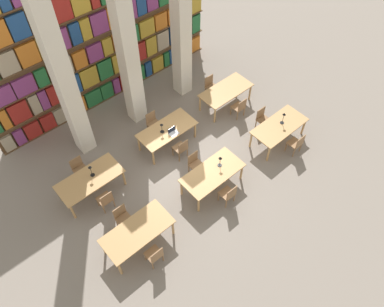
# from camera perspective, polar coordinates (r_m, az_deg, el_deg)

# --- Properties ---
(ground_plane) EXTENTS (40.00, 40.00, 0.00)m
(ground_plane) POSITION_cam_1_polar(r_m,az_deg,el_deg) (12.65, -0.35, -1.59)
(ground_plane) COLOR gray
(bookshelf_bank) EXTENTS (9.11, 0.35, 5.50)m
(bookshelf_bank) POSITION_cam_1_polar(r_m,az_deg,el_deg) (13.65, -13.73, 17.22)
(bookshelf_bank) COLOR brown
(bookshelf_bank) RESTS_ON ground_plane
(pillar_left) EXTENTS (0.53, 0.53, 6.00)m
(pillar_left) POSITION_cam_1_polar(r_m,az_deg,el_deg) (11.59, -18.99, 10.55)
(pillar_left) COLOR silver
(pillar_left) RESTS_ON ground_plane
(pillar_center) EXTENTS (0.53, 0.53, 6.00)m
(pillar_center) POSITION_cam_1_polar(r_m,az_deg,el_deg) (12.29, -9.91, 15.42)
(pillar_center) COLOR silver
(pillar_center) RESTS_ON ground_plane
(pillar_right) EXTENTS (0.53, 0.53, 6.00)m
(pillar_right) POSITION_cam_1_polar(r_m,az_deg,el_deg) (13.33, -1.70, 19.34)
(pillar_right) COLOR silver
(pillar_right) RESTS_ON ground_plane
(reading_table_0) EXTENTS (2.01, 0.97, 0.76)m
(reading_table_0) POSITION_cam_1_polar(r_m,az_deg,el_deg) (10.69, -8.32, -11.75)
(reading_table_0) COLOR tan
(reading_table_0) RESTS_ON ground_plane
(chair_0) EXTENTS (0.42, 0.40, 0.87)m
(chair_0) POSITION_cam_1_polar(r_m,az_deg,el_deg) (10.58, -5.68, -15.14)
(chair_0) COLOR olive
(chair_0) RESTS_ON ground_plane
(chair_1) EXTENTS (0.42, 0.40, 0.87)m
(chair_1) POSITION_cam_1_polar(r_m,az_deg,el_deg) (11.22, -10.52, -9.51)
(chair_1) COLOR olive
(chair_1) RESTS_ON ground_plane
(reading_table_1) EXTENTS (2.01, 0.97, 0.76)m
(reading_table_1) POSITION_cam_1_polar(r_m,az_deg,el_deg) (11.60, 3.12, -3.10)
(reading_table_1) COLOR tan
(reading_table_1) RESTS_ON ground_plane
(chair_2) EXTENTS (0.42, 0.40, 0.87)m
(chair_2) POSITION_cam_1_polar(r_m,az_deg,el_deg) (11.48, 5.58, -6.16)
(chair_2) COLOR olive
(chair_2) RESTS_ON ground_plane
(chair_3) EXTENTS (0.42, 0.40, 0.87)m
(chair_3) POSITION_cam_1_polar(r_m,az_deg,el_deg) (12.08, 0.48, -1.53)
(chair_3) COLOR olive
(chair_3) RESTS_ON ground_plane
(desk_lamp_0) EXTENTS (0.14, 0.14, 0.42)m
(desk_lamp_0) POSITION_cam_1_polar(r_m,az_deg,el_deg) (11.48, 4.31, -0.98)
(desk_lamp_0) COLOR black
(desk_lamp_0) RESTS_ON reading_table_1
(reading_table_2) EXTENTS (2.01, 0.97, 0.76)m
(reading_table_2) POSITION_cam_1_polar(r_m,az_deg,el_deg) (13.14, 13.15, 3.95)
(reading_table_2) COLOR tan
(reading_table_2) RESTS_ON ground_plane
(chair_4) EXTENTS (0.42, 0.40, 0.87)m
(chair_4) POSITION_cam_1_polar(r_m,az_deg,el_deg) (13.08, 15.62, 1.50)
(chair_4) COLOR olive
(chair_4) RESTS_ON ground_plane
(chair_5) EXTENTS (0.42, 0.40, 0.87)m
(chair_5) POSITION_cam_1_polar(r_m,az_deg,el_deg) (13.60, 10.69, 5.28)
(chair_5) COLOR olive
(chair_5) RESTS_ON ground_plane
(desk_lamp_1) EXTENTS (0.14, 0.14, 0.47)m
(desk_lamp_1) POSITION_cam_1_polar(r_m,az_deg,el_deg) (12.97, 13.79, 5.50)
(desk_lamp_1) COLOR black
(desk_lamp_1) RESTS_ON reading_table_2
(reading_table_3) EXTENTS (2.01, 0.97, 0.76)m
(reading_table_3) POSITION_cam_1_polar(r_m,az_deg,el_deg) (11.87, -15.29, -3.92)
(reading_table_3) COLOR tan
(reading_table_3) RESTS_ON ground_plane
(chair_6) EXTENTS (0.42, 0.40, 0.87)m
(chair_6) POSITION_cam_1_polar(r_m,az_deg,el_deg) (11.62, -13.02, -6.85)
(chair_6) COLOR olive
(chair_6) RESTS_ON ground_plane
(chair_7) EXTENTS (0.42, 0.40, 0.87)m
(chair_7) POSITION_cam_1_polar(r_m,az_deg,el_deg) (12.50, -16.80, -2.18)
(chair_7) COLOR olive
(chair_7) RESTS_ON ground_plane
(desk_lamp_2) EXTENTS (0.14, 0.14, 0.47)m
(desk_lamp_2) POSITION_cam_1_polar(r_m,az_deg,el_deg) (11.61, -15.21, -2.32)
(desk_lamp_2) COLOR black
(desk_lamp_2) RESTS_ON reading_table_3
(reading_table_4) EXTENTS (2.01, 0.97, 0.76)m
(reading_table_4) POSITION_cam_1_polar(r_m,az_deg,el_deg) (12.72, -3.83, 3.53)
(reading_table_4) COLOR tan
(reading_table_4) RESTS_ON ground_plane
(chair_8) EXTENTS (0.42, 0.40, 0.87)m
(chair_8) POSITION_cam_1_polar(r_m,az_deg,el_deg) (12.48, -1.67, 0.84)
(chair_8) COLOR olive
(chair_8) RESTS_ON ground_plane
(chair_9) EXTENTS (0.42, 0.40, 0.87)m
(chair_9) POSITION_cam_1_polar(r_m,az_deg,el_deg) (13.30, -5.95, 4.71)
(chair_9) COLOR olive
(chair_9) RESTS_ON ground_plane
(desk_lamp_3) EXTENTS (0.14, 0.14, 0.41)m
(desk_lamp_3) POSITION_cam_1_polar(r_m,az_deg,el_deg) (12.39, -4.64, 4.15)
(desk_lamp_3) COLOR black
(desk_lamp_3) RESTS_ON reading_table_4
(laptop) EXTENTS (0.32, 0.22, 0.21)m
(laptop) POSITION_cam_1_polar(r_m,az_deg,el_deg) (12.50, -2.86, 3.25)
(laptop) COLOR silver
(laptop) RESTS_ON reading_table_4
(reading_table_5) EXTENTS (2.01, 0.97, 0.76)m
(reading_table_5) POSITION_cam_1_polar(r_m,az_deg,el_deg) (14.11, 5.19, 9.40)
(reading_table_5) COLOR tan
(reading_table_5) RESTS_ON ground_plane
(chair_10) EXTENTS (0.42, 0.40, 0.87)m
(chair_10) POSITION_cam_1_polar(r_m,az_deg,el_deg) (13.87, 7.23, 7.03)
(chair_10) COLOR olive
(chair_10) RESTS_ON ground_plane
(chair_11) EXTENTS (0.42, 0.40, 0.87)m
(chair_11) POSITION_cam_1_polar(r_m,az_deg,el_deg) (14.63, 2.88, 10.27)
(chair_11) COLOR olive
(chair_11) RESTS_ON ground_plane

